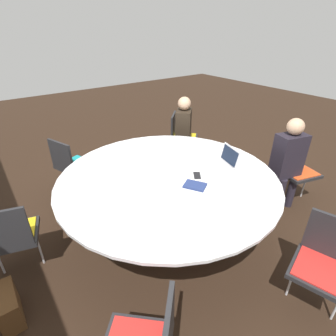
{
  "coord_description": "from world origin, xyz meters",
  "views": [
    {
      "loc": [
        -1.9,
        1.4,
        2.16
      ],
      "look_at": [
        0.0,
        0.0,
        0.85
      ],
      "focal_mm": 28.0,
      "sensor_mm": 36.0,
      "label": 1
    }
  ],
  "objects_px": {
    "person_1": "(185,128)",
    "spiral_notebook": "(195,185)",
    "chair_3": "(9,235)",
    "cell_phone": "(197,175)",
    "person_0": "(289,158)",
    "handbag": "(8,306)",
    "laptop": "(225,161)",
    "chair_2": "(71,162)",
    "chair_1": "(181,134)",
    "chair_5": "(326,261)",
    "chair_0": "(295,165)"
  },
  "relations": [
    {
      "from": "chair_2",
      "to": "handbag",
      "type": "height_order",
      "value": "chair_2"
    },
    {
      "from": "laptop",
      "to": "spiral_notebook",
      "type": "distance_m",
      "value": 0.58
    },
    {
      "from": "chair_3",
      "to": "person_1",
      "type": "distance_m",
      "value": 2.76
    },
    {
      "from": "person_0",
      "to": "spiral_notebook",
      "type": "xyz_separation_m",
      "value": [
        0.14,
        1.44,
        0.06
      ]
    },
    {
      "from": "person_0",
      "to": "spiral_notebook",
      "type": "bearing_deg",
      "value": 10.31
    },
    {
      "from": "spiral_notebook",
      "to": "cell_phone",
      "type": "distance_m",
      "value": 0.21
    },
    {
      "from": "chair_3",
      "to": "chair_5",
      "type": "bearing_deg",
      "value": -26.57
    },
    {
      "from": "handbag",
      "to": "person_1",
      "type": "bearing_deg",
      "value": -67.29
    },
    {
      "from": "chair_2",
      "to": "chair_3",
      "type": "xyz_separation_m",
      "value": [
        -1.06,
        0.91,
        0.0
      ]
    },
    {
      "from": "person_1",
      "to": "spiral_notebook",
      "type": "height_order",
      "value": "person_1"
    },
    {
      "from": "chair_5",
      "to": "laptop",
      "type": "distance_m",
      "value": 1.33
    },
    {
      "from": "handbag",
      "to": "person_0",
      "type": "bearing_deg",
      "value": -96.93
    },
    {
      "from": "person_0",
      "to": "person_1",
      "type": "xyz_separation_m",
      "value": [
        1.57,
        0.39,
        0.0
      ]
    },
    {
      "from": "chair_2",
      "to": "handbag",
      "type": "relative_size",
      "value": 2.35
    },
    {
      "from": "spiral_notebook",
      "to": "chair_3",
      "type": "bearing_deg",
      "value": 67.07
    },
    {
      "from": "chair_2",
      "to": "cell_phone",
      "type": "relative_size",
      "value": 5.49
    },
    {
      "from": "chair_1",
      "to": "laptop",
      "type": "bearing_deg",
      "value": 23.85
    },
    {
      "from": "chair_1",
      "to": "laptop",
      "type": "relative_size",
      "value": 2.37
    },
    {
      "from": "handbag",
      "to": "laptop",
      "type": "bearing_deg",
      "value": -93.05
    },
    {
      "from": "person_0",
      "to": "chair_3",
      "type": "bearing_deg",
      "value": 0.84
    },
    {
      "from": "person_1",
      "to": "laptop",
      "type": "distance_m",
      "value": 1.4
    },
    {
      "from": "laptop",
      "to": "person_0",
      "type": "bearing_deg",
      "value": 89.07
    },
    {
      "from": "chair_2",
      "to": "person_1",
      "type": "distance_m",
      "value": 1.78
    },
    {
      "from": "chair_1",
      "to": "cell_phone",
      "type": "bearing_deg",
      "value": 11.68
    },
    {
      "from": "chair_2",
      "to": "person_0",
      "type": "distance_m",
      "value": 2.84
    },
    {
      "from": "chair_0",
      "to": "person_1",
      "type": "relative_size",
      "value": 0.71
    },
    {
      "from": "person_0",
      "to": "laptop",
      "type": "bearing_deg",
      "value": -0.93
    },
    {
      "from": "laptop",
      "to": "cell_phone",
      "type": "distance_m",
      "value": 0.41
    },
    {
      "from": "chair_0",
      "to": "chair_1",
      "type": "bearing_deg",
      "value": -57.62
    },
    {
      "from": "chair_2",
      "to": "chair_3",
      "type": "height_order",
      "value": "same"
    },
    {
      "from": "chair_2",
      "to": "chair_1",
      "type": "bearing_deg",
      "value": 67.46
    },
    {
      "from": "chair_5",
      "to": "cell_phone",
      "type": "height_order",
      "value": "chair_5"
    },
    {
      "from": "person_0",
      "to": "laptop",
      "type": "xyz_separation_m",
      "value": [
        0.26,
        0.88,
        0.11
      ]
    },
    {
      "from": "person_1",
      "to": "spiral_notebook",
      "type": "bearing_deg",
      "value": 9.0
    },
    {
      "from": "chair_0",
      "to": "cell_phone",
      "type": "bearing_deg",
      "value": 6.01
    },
    {
      "from": "chair_0",
      "to": "chair_3",
      "type": "height_order",
      "value": "same"
    },
    {
      "from": "chair_1",
      "to": "person_1",
      "type": "bearing_deg",
      "value": 18.97
    },
    {
      "from": "chair_1",
      "to": "chair_5",
      "type": "xyz_separation_m",
      "value": [
        -2.81,
        0.78,
        0.0
      ]
    },
    {
      "from": "chair_5",
      "to": "spiral_notebook",
      "type": "bearing_deg",
      "value": 2.67
    },
    {
      "from": "chair_3",
      "to": "handbag",
      "type": "xyz_separation_m",
      "value": [
        -0.43,
        0.17,
        -0.36
      ]
    },
    {
      "from": "chair_3",
      "to": "spiral_notebook",
      "type": "bearing_deg",
      "value": -6.77
    },
    {
      "from": "chair_3",
      "to": "cell_phone",
      "type": "relative_size",
      "value": 5.49
    },
    {
      "from": "chair_5",
      "to": "cell_phone",
      "type": "distance_m",
      "value": 1.34
    },
    {
      "from": "person_1",
      "to": "cell_phone",
      "type": "height_order",
      "value": "person_1"
    },
    {
      "from": "chair_5",
      "to": "person_1",
      "type": "height_order",
      "value": "person_1"
    },
    {
      "from": "chair_1",
      "to": "cell_phone",
      "type": "relative_size",
      "value": 5.49
    },
    {
      "from": "chair_3",
      "to": "cell_phone",
      "type": "distance_m",
      "value": 1.85
    },
    {
      "from": "chair_3",
      "to": "laptop",
      "type": "relative_size",
      "value": 2.37
    },
    {
      "from": "chair_0",
      "to": "spiral_notebook",
      "type": "relative_size",
      "value": 3.3
    },
    {
      "from": "chair_1",
      "to": "spiral_notebook",
      "type": "bearing_deg",
      "value": 10.24
    }
  ]
}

